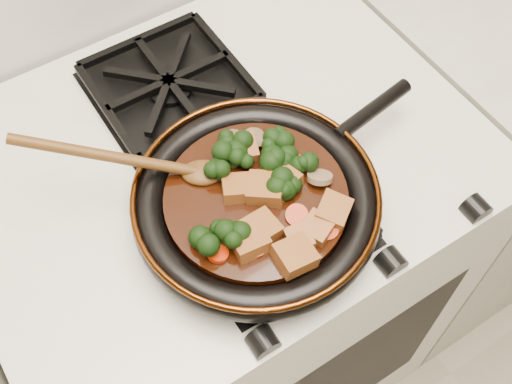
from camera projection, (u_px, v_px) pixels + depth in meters
stove at (228, 280)px, 1.32m from camera, size 0.76×0.60×0.90m
burner_grate_front at (269, 217)px, 0.87m from camera, size 0.23×0.23×0.03m
burner_grate_back at (169, 85)px, 0.99m from camera, size 0.23×0.23×0.03m
skillet at (257, 202)px, 0.84m from camera, size 0.45×0.33×0.05m
braising_sauce at (256, 201)px, 0.84m from camera, size 0.24×0.24×0.02m
tofu_cube_0 at (281, 181)px, 0.83m from camera, size 0.05×0.05×0.03m
tofu_cube_1 at (250, 242)px, 0.78m from camera, size 0.05×0.04×0.03m
tofu_cube_2 at (317, 228)px, 0.80m from camera, size 0.05×0.05×0.02m
tofu_cube_3 at (295, 256)px, 0.78m from camera, size 0.05×0.05×0.03m
tofu_cube_4 at (237, 188)px, 0.83m from camera, size 0.05×0.05×0.03m
tofu_cube_5 at (333, 211)px, 0.81m from camera, size 0.06×0.06×0.03m
tofu_cube_6 at (260, 229)px, 0.80m from camera, size 0.05×0.04×0.03m
tofu_cube_7 at (266, 189)px, 0.83m from camera, size 0.06×0.07×0.03m
tofu_cube_8 at (299, 239)px, 0.79m from camera, size 0.04×0.04×0.02m
tofu_cube_9 at (242, 149)px, 0.86m from camera, size 0.05×0.05×0.03m
broccoli_floret_0 at (220, 171)px, 0.84m from camera, size 0.08×0.09×0.07m
broccoli_floret_1 at (296, 162)px, 0.85m from camera, size 0.08×0.09×0.06m
broccoli_floret_2 at (232, 144)px, 0.87m from camera, size 0.08×0.09×0.06m
broccoli_floret_3 at (285, 189)px, 0.83m from camera, size 0.08×0.08×0.05m
broccoli_floret_4 at (280, 161)px, 0.85m from camera, size 0.09×0.08×0.07m
broccoli_floret_5 at (234, 160)px, 0.85m from camera, size 0.08×0.09×0.06m
broccoli_floret_6 at (213, 239)px, 0.79m from camera, size 0.08×0.08×0.06m
broccoli_floret_7 at (272, 142)px, 0.86m from camera, size 0.08×0.09×0.07m
broccoli_floret_8 at (231, 235)px, 0.79m from camera, size 0.08×0.08×0.07m
carrot_coin_0 at (296, 163)px, 0.85m from camera, size 0.03×0.03×0.02m
carrot_coin_1 at (327, 228)px, 0.80m from camera, size 0.03×0.03×0.02m
carrot_coin_2 at (297, 215)px, 0.81m from camera, size 0.03×0.03×0.02m
carrot_coin_3 at (283, 183)px, 0.84m from camera, size 0.03×0.03×0.01m
carrot_coin_4 at (255, 246)px, 0.79m from camera, size 0.03×0.03×0.02m
carrot_coin_5 at (218, 253)px, 0.78m from camera, size 0.03×0.03×0.01m
mushroom_slice_0 at (233, 143)px, 0.87m from camera, size 0.05×0.05×0.03m
mushroom_slice_1 at (320, 177)px, 0.84m from camera, size 0.05×0.05×0.02m
mushroom_slice_2 at (234, 143)px, 0.87m from camera, size 0.05×0.05×0.02m
mushroom_slice_3 at (261, 140)px, 0.87m from camera, size 0.05×0.04×0.03m
mushroom_slice_4 at (254, 139)px, 0.87m from camera, size 0.04×0.03×0.03m
wooden_spoon at (149, 163)px, 0.83m from camera, size 0.14×0.11×0.25m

